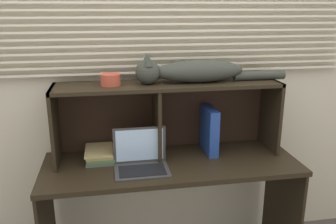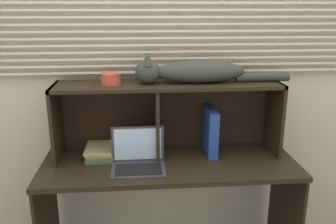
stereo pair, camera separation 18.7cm
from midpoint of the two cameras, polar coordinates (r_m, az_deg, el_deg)
back_panel_with_blinds at (r=2.35m, az=-3.14°, el=6.65°), size 4.40×0.08×2.50m
desk at (r=2.26m, az=-1.88°, el=-11.19°), size 1.54×0.56×0.75m
hutch_shelf_unit at (r=2.23m, az=-2.75°, el=1.16°), size 1.38×0.30×0.46m
cat at (r=2.18m, az=1.44°, el=6.52°), size 0.94×0.17×0.18m
laptop at (r=2.11m, az=-6.87°, el=-7.70°), size 0.31×0.22×0.23m
binder_upright at (r=2.30m, az=4.29°, el=-2.90°), size 0.06×0.24×0.29m
book_stack at (r=2.28m, az=-13.09°, el=-6.56°), size 0.18×0.25×0.07m
small_basket at (r=2.14m, az=-11.65°, el=5.05°), size 0.12×0.12×0.07m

